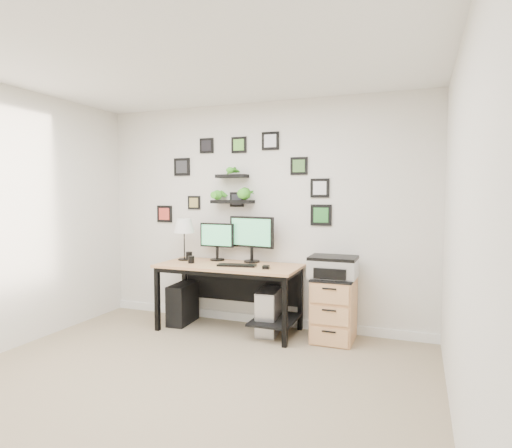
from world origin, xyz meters
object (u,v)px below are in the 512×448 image
at_px(mug, 191,260).
at_px(pc_tower_black, 183,303).
at_px(monitor_left, 217,239).
at_px(monitor_right, 251,235).
at_px(file_cabinet, 334,309).
at_px(printer, 333,267).
at_px(table_lamp, 184,227).
at_px(desk, 233,275).
at_px(pc_tower_grey, 269,311).

xyz_separation_m(mug, pc_tower_black, (-0.19, 0.12, -0.56)).
xyz_separation_m(monitor_left, monitor_right, (0.44, 0.01, 0.06)).
distance_m(file_cabinet, printer, 0.45).
height_order(monitor_left, table_lamp, table_lamp).
height_order(desk, monitor_right, monitor_right).
bearing_deg(monitor_right, printer, -8.48).
bearing_deg(table_lamp, desk, -6.46).
height_order(desk, monitor_left, monitor_left).
bearing_deg(printer, pc_tower_grey, -178.53).
distance_m(table_lamp, mug, 0.44).
xyz_separation_m(monitor_left, pc_tower_black, (-0.38, -0.17, -0.78)).
distance_m(desk, file_cabinet, 1.17).
relative_size(pc_tower_grey, file_cabinet, 0.76).
relative_size(desk, mug, 19.58).
height_order(table_lamp, file_cabinet, table_lamp).
xyz_separation_m(desk, printer, (1.12, 0.05, 0.16)).
height_order(desk, file_cabinet, desk).
bearing_deg(desk, monitor_left, 147.58).
distance_m(monitor_left, mug, 0.41).
xyz_separation_m(monitor_left, pc_tower_grey, (0.71, -0.15, -0.77)).
bearing_deg(monitor_right, desk, -126.84).
distance_m(monitor_right, table_lamp, 0.83).
relative_size(desk, pc_tower_grey, 3.14).
xyz_separation_m(monitor_left, file_cabinet, (1.42, -0.13, -0.68)).
height_order(monitor_right, table_lamp, monitor_right).
xyz_separation_m(desk, file_cabinet, (1.13, 0.06, -0.29)).
height_order(mug, file_cabinet, mug).
bearing_deg(pc_tower_grey, table_lamp, 177.68).
distance_m(monitor_right, printer, 1.03).
xyz_separation_m(pc_tower_grey, file_cabinet, (0.71, 0.03, 0.09)).
xyz_separation_m(monitor_left, table_lamp, (-0.38, -0.11, 0.14)).
bearing_deg(pc_tower_grey, file_cabinet, 2.11).
bearing_deg(monitor_right, table_lamp, -171.71).
bearing_deg(pc_tower_black, table_lamp, 90.79).
xyz_separation_m(file_cabinet, printer, (-0.01, -0.01, 0.45)).
relative_size(monitor_left, file_cabinet, 0.67).
bearing_deg(pc_tower_black, mug, -35.47).
height_order(monitor_right, file_cabinet, monitor_right).
distance_m(pc_tower_black, printer, 1.87).
bearing_deg(pc_tower_black, printer, -2.56).
bearing_deg(table_lamp, mug, -42.59).
bearing_deg(monitor_right, pc_tower_grey, -30.88).
bearing_deg(pc_tower_grey, pc_tower_black, -179.15).
xyz_separation_m(desk, monitor_right, (0.15, 0.20, 0.44)).
bearing_deg(monitor_left, printer, -5.45).
relative_size(mug, file_cabinet, 0.12).
relative_size(pc_tower_grey, printer, 1.05).
xyz_separation_m(desk, table_lamp, (-0.67, 0.08, 0.52)).
bearing_deg(pc_tower_black, monitor_right, 8.79).
relative_size(monitor_left, mug, 5.46).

